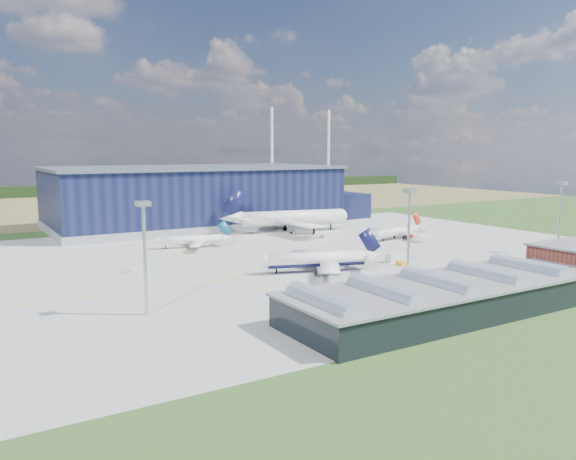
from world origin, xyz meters
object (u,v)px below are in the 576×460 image
object	(u,v)px
gse_van_b	(423,230)
airliner_regional	(191,235)
airliner_navy	(316,252)
car_a	(530,275)
gse_tug_c	(226,233)
airliner_widebody	(292,210)
gse_van_c	(463,282)
gse_cart_a	(325,236)
car_b	(403,277)
light_mast_east	(560,205)
hangar	(200,199)
gse_tug_b	(401,263)
light_mast_west	(144,239)
airliner_red	(398,227)
gse_cart_b	(131,270)
gse_van_a	(396,257)
light_mast_center	(409,218)

from	to	relation	value
gse_van_b	airliner_regional	bearing A→B (deg)	144.04
airliner_navy	car_a	distance (m)	56.19
gse_van_b	gse_tug_c	world-z (taller)	gse_van_b
airliner_widebody	car_a	xyz separation A→B (m)	(9.72, -103.00, -8.39)
gse_van_b	gse_van_c	size ratio (longest dim) A/B	0.92
gse_cart_a	gse_van_c	bearing A→B (deg)	-92.37
car_b	car_a	bearing A→B (deg)	-109.26
gse_van_b	car_a	xyz separation A→B (m)	(-35.80, -75.15, -0.46)
light_mast_east	airliner_widebody	size ratio (longest dim) A/B	0.42
hangar	airliner_regional	distance (m)	61.12
gse_tug_b	gse_cart_a	distance (m)	54.73
airliner_navy	gse_tug_b	bearing A→B (deg)	-173.05
light_mast_west	hangar	bearing A→B (deg)	63.29
gse_tug_b	gse_tug_c	xyz separation A→B (m)	(-17.42, 81.23, 0.08)
car_a	hangar	bearing A→B (deg)	26.26
gse_tug_b	airliner_navy	bearing A→B (deg)	175.03
airliner_red	gse_cart_b	distance (m)	101.86
gse_tug_b	gse_van_b	size ratio (longest dim) A/B	0.66
light_mast_west	gse_van_c	distance (m)	76.31
airliner_widebody	car_b	distance (m)	90.35
airliner_regional	gse_cart_b	size ratio (longest dim) A/B	8.51
gse_van_c	hangar	bearing A→B (deg)	6.37
light_mast_west	gse_van_a	size ratio (longest dim) A/B	3.71
light_mast_center	gse_tug_b	size ratio (longest dim) A/B	7.99
gse_van_c	gse_van_a	bearing A→B (deg)	-9.80
light_mast_east	gse_van_c	bearing A→B (deg)	-165.48
car_b	gse_van_a	bearing A→B (deg)	-29.47
light_mast_center	airliner_navy	bearing A→B (deg)	139.00
gse_cart_b	airliner_regional	bearing A→B (deg)	-1.00
light_mast_west	airliner_red	distance (m)	120.53
gse_van_a	gse_van_c	size ratio (longest dim) A/B	1.32
airliner_navy	hangar	bearing A→B (deg)	-77.58
light_mast_center	gse_van_b	xyz separation A→B (m)	(61.85, 57.15, -14.44)
airliner_navy	gse_van_a	xyz separation A→B (m)	(28.31, -0.37, -4.35)
airliner_regional	gse_tug_b	size ratio (longest dim) A/B	9.29
gse_cart_b	gse_tug_b	bearing A→B (deg)	-70.04
gse_tug_b	car_a	bearing A→B (deg)	-51.00
gse_van_a	gse_cart_b	world-z (taller)	gse_van_a
light_mast_west	gse_tug_b	xyz separation A→B (m)	(77.63, 10.77, -14.81)
light_mast_center	light_mast_east	xyz separation A→B (m)	(65.00, 0.00, 0.00)
light_mast_east	gse_cart_b	bearing A→B (deg)	161.80
hangar	gse_cart_a	bearing A→B (deg)	-67.08
gse_tug_c	airliner_regional	bearing A→B (deg)	-155.94
hangar	car_b	size ratio (longest dim) A/B	45.59
gse_van_a	gse_tug_c	world-z (taller)	gse_van_a
hangar	light_mast_west	bearing A→B (deg)	-116.71
light_mast_west	gse_van_b	bearing A→B (deg)	23.44
gse_tug_b	gse_van_a	xyz separation A→B (m)	(2.29, 4.85, 0.73)
airliner_regional	light_mast_east	bearing A→B (deg)	158.00
hangar	gse_tug_c	xyz separation A→B (m)	(-2.60, -32.80, -10.91)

